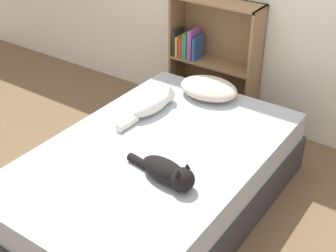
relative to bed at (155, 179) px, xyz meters
name	(u,v)px	position (x,y,z in m)	size (l,w,h in m)	color
ground_plane	(155,206)	(0.00, 0.00, -0.24)	(8.00, 8.00, 0.00)	brown
bed	(155,179)	(0.00, 0.00, 0.00)	(1.35, 2.10, 0.49)	#333338
pillow	(209,88)	(-0.09, 0.84, 0.32)	(0.47, 0.35, 0.14)	beige
cat_light	(154,102)	(-0.31, 0.42, 0.31)	(0.18, 0.62, 0.16)	white
cat_dark	(169,173)	(0.27, -0.23, 0.32)	(0.51, 0.19, 0.17)	black
bookshelf	(213,58)	(-0.35, 1.35, 0.33)	(0.80, 0.26, 1.10)	#8E6B47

